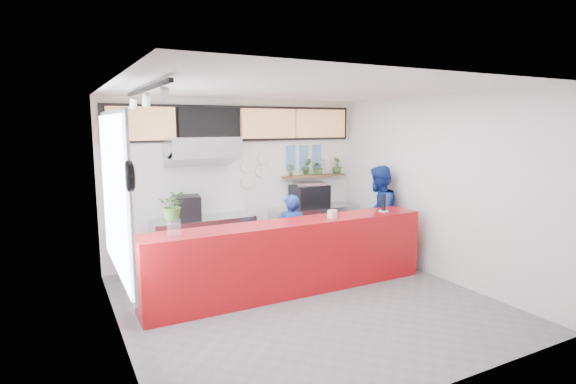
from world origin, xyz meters
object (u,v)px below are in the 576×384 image
object	(u,v)px
staff_center	(291,236)
pepper_mill	(384,203)
panini_oven	(186,208)
espresso_machine	(309,196)
service_counter	(291,257)
staff_right	(378,214)

from	to	relation	value
staff_center	pepper_mill	world-z (taller)	staff_center
panini_oven	espresso_machine	distance (m)	2.47
pepper_mill	service_counter	bearing A→B (deg)	179.17
panini_oven	staff_center	distance (m)	1.90
staff_right	service_counter	bearing A→B (deg)	-14.67
panini_oven	pepper_mill	distance (m)	3.37
staff_right	staff_center	bearing A→B (deg)	-29.84
espresso_machine	service_counter	bearing A→B (deg)	-128.56
staff_right	panini_oven	bearing A→B (deg)	-50.66
panini_oven	pepper_mill	bearing A→B (deg)	-23.69
service_counter	panini_oven	world-z (taller)	panini_oven
service_counter	espresso_machine	world-z (taller)	espresso_machine
panini_oven	service_counter	bearing A→B (deg)	-49.46
espresso_machine	staff_center	size ratio (longest dim) A/B	0.49
panini_oven	staff_center	size ratio (longest dim) A/B	0.33
espresso_machine	staff_right	bearing A→B (deg)	-57.08
service_counter	panini_oven	bearing A→B (deg)	121.41
panini_oven	staff_right	size ratio (longest dim) A/B	0.26
service_counter	espresso_machine	bearing A→B (deg)	52.64
espresso_machine	staff_center	xyz separation A→B (m)	(-1.06, -1.20, -0.42)
staff_center	staff_right	xyz separation A→B (m)	(1.85, 0.04, 0.19)
staff_right	espresso_machine	bearing A→B (deg)	-86.87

